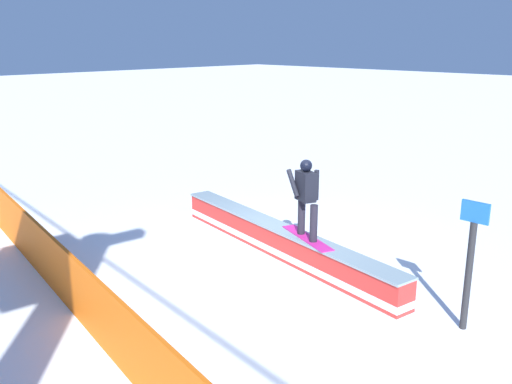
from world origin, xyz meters
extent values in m
plane|color=white|center=(0.00, 0.00, 0.00)|extent=(120.00, 120.00, 0.00)
cube|color=red|center=(0.00, 0.00, 0.27)|extent=(6.23, 1.43, 0.53)
cube|color=white|center=(0.00, 0.00, 0.13)|extent=(6.25, 1.44, 0.13)
cube|color=#8198A1|center=(0.00, 0.00, 0.55)|extent=(6.24, 1.49, 0.04)
cube|color=#C72082|center=(-0.78, 0.13, 0.58)|extent=(1.49, 0.79, 0.01)
cylinder|color=black|center=(-0.57, 0.05, 0.93)|extent=(0.18, 0.18, 0.68)
cylinder|color=black|center=(-0.99, 0.21, 0.93)|extent=(0.18, 0.18, 0.68)
cube|color=black|center=(-0.69, 0.09, 1.54)|extent=(0.46, 0.37, 0.54)
sphere|color=black|center=(-0.69, 0.09, 1.92)|extent=(0.22, 0.22, 0.22)
cylinder|color=black|center=(-0.46, 0.18, 1.57)|extent=(0.43, 0.24, 0.48)
cylinder|color=black|center=(-0.84, -0.02, 1.57)|extent=(0.12, 0.12, 0.55)
cube|color=orange|center=(0.00, 4.15, 0.50)|extent=(12.38, 2.09, 1.00)
cylinder|color=#262628|center=(-3.87, 0.25, 0.82)|extent=(0.10, 0.10, 1.64)
cube|color=blue|center=(-3.87, 0.25, 1.79)|extent=(0.40, 0.04, 0.30)
camera|label=1|loc=(-6.92, 7.62, 4.11)|focal=39.12mm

